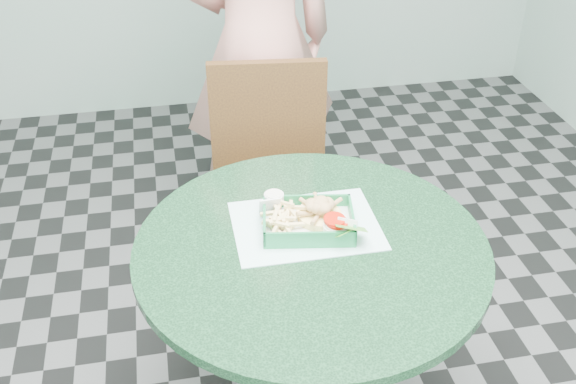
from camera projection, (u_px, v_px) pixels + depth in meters
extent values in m
cylinder|color=black|center=(309.00, 345.00, 2.04)|extent=(0.10, 0.10, 0.70)
cylinder|color=#254634|center=(311.00, 254.00, 1.84)|extent=(0.97, 0.97, 0.03)
cube|color=black|center=(278.00, 200.00, 2.56)|extent=(0.45, 0.45, 0.04)
cube|color=black|center=(268.00, 118.00, 2.58)|extent=(0.45, 0.04, 0.46)
cube|color=black|center=(237.00, 287.00, 2.50)|extent=(0.04, 0.04, 0.43)
cube|color=black|center=(337.00, 273.00, 2.56)|extent=(0.04, 0.04, 0.43)
cube|color=black|center=(225.00, 226.00, 2.81)|extent=(0.04, 0.04, 0.43)
cube|color=black|center=(314.00, 216.00, 2.87)|extent=(0.04, 0.04, 0.43)
cube|color=silver|center=(306.00, 231.00, 1.90)|extent=(0.41, 0.30, 0.00)
cube|color=#17783F|center=(308.00, 233.00, 1.88)|extent=(0.25, 0.18, 0.01)
cube|color=white|center=(308.00, 231.00, 1.88)|extent=(0.24, 0.17, 0.00)
cube|color=#17783F|center=(302.00, 207.00, 1.94)|extent=(0.25, 0.01, 0.04)
cube|color=#17783F|center=(315.00, 244.00, 1.80)|extent=(0.25, 0.01, 0.04)
cube|color=#17783F|center=(350.00, 220.00, 1.89)|extent=(0.01, 0.18, 0.04)
cube|color=#17783F|center=(265.00, 230.00, 1.85)|extent=(0.01, 0.18, 0.04)
cylinder|color=#EAD176|center=(318.00, 221.00, 1.90)|extent=(0.12, 0.12, 0.02)
cylinder|color=silver|center=(270.00, 208.00, 1.91)|extent=(0.06, 0.06, 0.03)
cylinder|color=silver|center=(270.00, 203.00, 1.90)|extent=(0.05, 0.05, 0.00)
cylinder|color=white|center=(337.00, 231.00, 1.85)|extent=(0.07, 0.07, 0.02)
torus|color=white|center=(337.00, 227.00, 1.84)|extent=(0.07, 0.07, 0.01)
cylinder|color=red|center=(337.00, 224.00, 1.84)|extent=(0.06, 0.06, 0.01)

